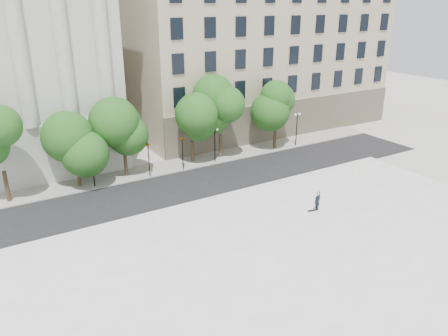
% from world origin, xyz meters
% --- Properties ---
extents(ground, '(160.00, 160.00, 0.00)m').
position_xyz_m(ground, '(0.00, 0.00, 0.00)').
color(ground, beige).
rests_on(ground, ground).
extents(plaza, '(44.00, 22.00, 0.45)m').
position_xyz_m(plaza, '(0.00, 3.00, 0.23)').
color(plaza, white).
rests_on(plaza, ground).
extents(street, '(60.00, 8.00, 0.02)m').
position_xyz_m(street, '(0.00, 18.00, 0.01)').
color(street, black).
rests_on(street, ground).
extents(far_sidewalk, '(60.00, 4.00, 0.12)m').
position_xyz_m(far_sidewalk, '(0.00, 24.00, 0.06)').
color(far_sidewalk, '#A9A79C').
rests_on(far_sidewalk, ground).
extents(building_east, '(36.00, 26.15, 23.00)m').
position_xyz_m(building_east, '(20.00, 38.91, 11.14)').
color(building_east, tan).
rests_on(building_east, ground).
extents(traffic_light_west, '(1.02, 1.80, 4.22)m').
position_xyz_m(traffic_light_west, '(-1.40, 22.30, 3.72)').
color(traffic_light_west, black).
rests_on(traffic_light_west, ground).
extents(traffic_light_east, '(0.48, 1.91, 4.26)m').
position_xyz_m(traffic_light_east, '(2.42, 22.30, 3.76)').
color(traffic_light_east, black).
rests_on(traffic_light_east, ground).
extents(person_lying, '(0.71, 1.69, 0.45)m').
position_xyz_m(person_lying, '(7.45, 7.00, 0.68)').
color(person_lying, black).
rests_on(person_lying, plaza).
extents(skateboard, '(0.74, 0.31, 0.07)m').
position_xyz_m(skateboard, '(6.95, 7.07, 0.49)').
color(skateboard, black).
rests_on(skateboard, plaza).
extents(street_trees, '(33.72, 5.11, 7.94)m').
position_xyz_m(street_trees, '(1.18, 23.59, 5.01)').
color(street_trees, '#382619').
rests_on(street_trees, ground).
extents(lamp_posts, '(36.97, 0.28, 4.45)m').
position_xyz_m(lamp_posts, '(-0.16, 22.60, 2.88)').
color(lamp_posts, black).
rests_on(lamp_posts, ground).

